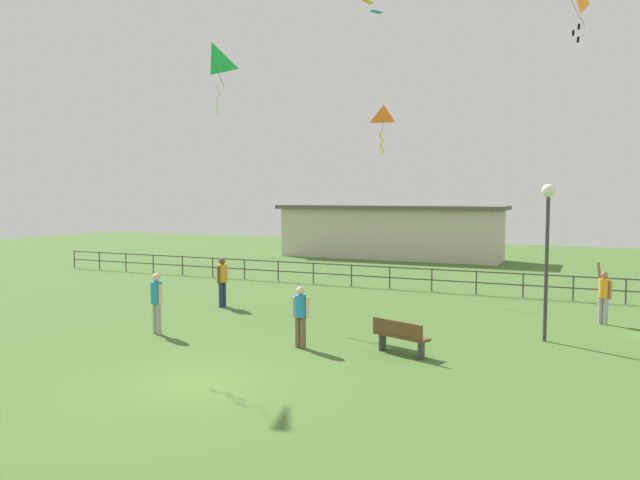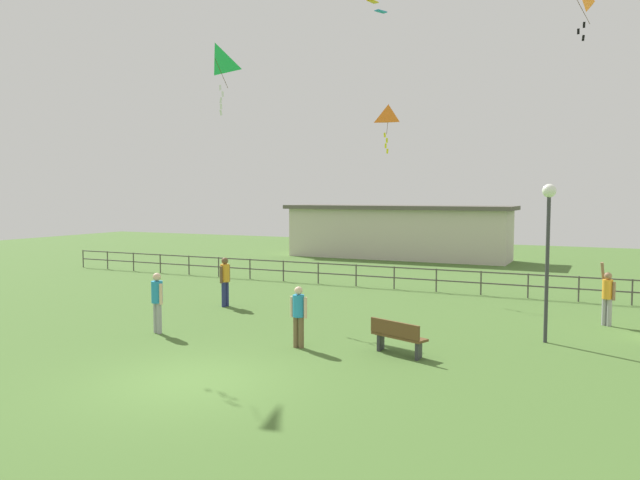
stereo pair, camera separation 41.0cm
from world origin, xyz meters
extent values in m
plane|color=#476B2D|center=(0.00, 0.00, 0.00)|extent=(80.00, 80.00, 0.00)
cylinder|color=#38383D|center=(6.41, 6.85, 1.95)|extent=(0.10, 0.10, 3.90)
sphere|color=white|center=(6.41, 6.85, 4.05)|extent=(0.36, 0.36, 0.36)
cube|color=brown|center=(3.26, 3.99, 0.45)|extent=(1.54, 0.91, 0.06)
cube|color=brown|center=(3.20, 3.82, 0.67)|extent=(1.42, 0.59, 0.36)
cube|color=#333338|center=(2.70, 4.21, 0.23)|extent=(0.08, 0.36, 0.45)
cube|color=#333338|center=(3.82, 3.78, 0.23)|extent=(0.08, 0.36, 0.45)
cylinder|color=brown|center=(0.79, 3.51, 0.40)|extent=(0.14, 0.14, 0.81)
cylinder|color=brown|center=(0.63, 3.50, 0.40)|extent=(0.14, 0.14, 0.81)
cylinder|color=#268CBF|center=(0.71, 3.50, 1.09)|extent=(0.30, 0.30, 0.57)
sphere|color=beige|center=(0.71, 3.50, 1.49)|extent=(0.22, 0.22, 0.22)
cylinder|color=beige|center=(0.91, 3.51, 1.06)|extent=(0.09, 0.09, 0.54)
cylinder|color=beige|center=(0.52, 3.50, 1.06)|extent=(0.09, 0.09, 0.54)
cylinder|color=#99999E|center=(-3.77, 3.27, 0.44)|extent=(0.15, 0.15, 0.88)
cylinder|color=#99999E|center=(-3.61, 3.22, 0.44)|extent=(0.15, 0.15, 0.88)
cylinder|color=#268CBF|center=(-3.69, 3.24, 1.19)|extent=(0.32, 0.32, 0.62)
sphere|color=beige|center=(-3.69, 3.24, 1.61)|extent=(0.24, 0.24, 0.24)
cylinder|color=beige|center=(-3.89, 3.32, 1.15)|extent=(0.10, 0.10, 0.59)
cylinder|color=beige|center=(-3.49, 3.17, 1.15)|extent=(0.10, 0.10, 0.59)
cylinder|color=navy|center=(-4.32, 7.64, 0.44)|extent=(0.15, 0.15, 0.88)
cylinder|color=navy|center=(-4.33, 7.47, 0.44)|extent=(0.15, 0.15, 0.88)
cylinder|color=orange|center=(-4.32, 7.55, 1.20)|extent=(0.32, 0.32, 0.62)
sphere|color=brown|center=(-4.32, 7.55, 1.63)|extent=(0.24, 0.24, 0.24)
cylinder|color=brown|center=(-4.31, 7.77, 1.16)|extent=(0.10, 0.10, 0.59)
cylinder|color=brown|center=(-4.34, 7.34, 1.16)|extent=(0.10, 0.10, 0.59)
cylinder|color=#99999E|center=(7.80, 9.90, 0.41)|extent=(0.14, 0.14, 0.82)
cylinder|color=#99999E|center=(7.94, 9.82, 0.41)|extent=(0.14, 0.14, 0.82)
cylinder|color=orange|center=(7.87, 9.86, 1.11)|extent=(0.30, 0.30, 0.58)
sphere|color=#8C6647|center=(7.87, 9.86, 1.51)|extent=(0.22, 0.22, 0.22)
cylinder|color=#8C6647|center=(7.72, 10.00, 1.63)|extent=(0.18, 0.22, 0.56)
cylinder|color=#8C6647|center=(8.05, 9.76, 1.08)|extent=(0.09, 0.09, 0.55)
cylinder|color=#4C381E|center=(6.78, 12.90, 10.27)|extent=(0.54, 0.16, 1.03)
cube|color=black|center=(6.85, 12.94, 9.76)|extent=(0.08, 0.03, 0.20)
cube|color=black|center=(6.68, 12.85, 9.54)|extent=(0.08, 0.04, 0.20)
cube|color=black|center=(6.84, 12.93, 9.32)|extent=(0.10, 0.05, 0.20)
pyramid|color=#1EB759|center=(-4.88, 7.89, 8.74)|extent=(1.26, 0.90, 0.97)
cylinder|color=#4C381E|center=(-4.79, 8.16, 8.26)|extent=(0.19, 0.55, 0.97)
cube|color=white|center=(-4.83, 8.14, 7.76)|extent=(0.10, 0.03, 0.20)
cube|color=white|center=(-4.76, 8.17, 7.54)|extent=(0.10, 0.02, 0.21)
cube|color=white|center=(-4.82, 8.14, 7.32)|extent=(0.11, 0.02, 0.21)
cube|color=white|center=(-4.82, 8.14, 7.10)|extent=(0.08, 0.03, 0.20)
cube|color=white|center=(-4.82, 8.14, 6.88)|extent=(0.09, 0.05, 0.20)
pyramid|color=orange|center=(-0.62, 14.19, 7.24)|extent=(0.84, 0.64, 0.81)
cylinder|color=#4C381E|center=(-0.57, 13.95, 6.84)|extent=(0.12, 0.49, 0.81)
cube|color=yellow|center=(-0.67, 13.90, 6.42)|extent=(0.11, 0.05, 0.21)
cube|color=yellow|center=(-0.59, 13.94, 6.20)|extent=(0.08, 0.03, 0.20)
cube|color=yellow|center=(-0.63, 13.92, 5.98)|extent=(0.08, 0.03, 0.20)
cube|color=yellow|center=(-0.57, 13.95, 5.76)|extent=(0.09, 0.02, 0.20)
cube|color=yellow|center=(-1.13, 13.60, 11.79)|extent=(0.36, 0.59, 0.03)
cube|color=#198CD1|center=(-0.96, 14.12, 11.51)|extent=(0.44, 0.60, 0.03)
cylinder|color=#4C4742|center=(-18.01, 14.00, 0.47)|extent=(0.06, 0.06, 0.95)
cylinder|color=#4C4742|center=(-16.24, 14.00, 0.47)|extent=(0.06, 0.06, 0.95)
cylinder|color=#4C4742|center=(-14.45, 14.00, 0.47)|extent=(0.06, 0.06, 0.95)
cylinder|color=#4C4742|center=(-12.68, 14.00, 0.47)|extent=(0.06, 0.06, 0.95)
cylinder|color=#4C4742|center=(-10.88, 14.00, 0.47)|extent=(0.06, 0.06, 0.95)
cylinder|color=#4C4742|center=(-9.11, 14.00, 0.47)|extent=(0.06, 0.06, 0.95)
cylinder|color=#4C4742|center=(-7.34, 14.00, 0.47)|extent=(0.06, 0.06, 0.95)
cylinder|color=#4C4742|center=(-5.55, 14.00, 0.47)|extent=(0.06, 0.06, 0.95)
cylinder|color=#4C4742|center=(-3.78, 14.00, 0.47)|extent=(0.06, 0.06, 0.95)
cylinder|color=#4C4742|center=(-1.96, 14.00, 0.47)|extent=(0.06, 0.06, 0.95)
cylinder|color=#4C4742|center=(-0.24, 14.00, 0.47)|extent=(0.06, 0.06, 0.95)
cylinder|color=#4C4742|center=(1.56, 14.00, 0.47)|extent=(0.06, 0.06, 0.95)
cylinder|color=#4C4742|center=(3.35, 14.00, 0.47)|extent=(0.06, 0.06, 0.95)
cylinder|color=#4C4742|center=(5.12, 14.00, 0.47)|extent=(0.06, 0.06, 0.95)
cylinder|color=#4C4742|center=(6.91, 14.00, 0.47)|extent=(0.06, 0.06, 0.95)
cylinder|color=#4C4742|center=(8.67, 14.00, 0.47)|extent=(0.06, 0.06, 0.95)
cube|color=#4C4742|center=(0.00, 14.00, 0.91)|extent=(36.00, 0.05, 0.05)
cube|color=#4C4742|center=(0.00, 14.00, 0.47)|extent=(36.00, 0.05, 0.05)
cube|color=beige|center=(-4.10, 26.00, 1.53)|extent=(13.58, 3.15, 3.06)
cube|color=#59544C|center=(-4.10, 26.00, 3.18)|extent=(14.18, 3.75, 0.24)
camera|label=1|loc=(7.53, -10.42, 3.94)|focal=34.25mm
camera|label=2|loc=(7.90, -10.25, 3.94)|focal=34.25mm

